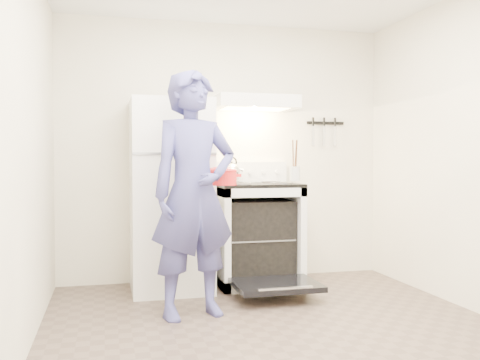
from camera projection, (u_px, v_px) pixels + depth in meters
name	position (u px, v px, depth m)	size (l,w,h in m)	color
floor	(284.00, 335.00, 3.55)	(3.60, 3.60, 0.00)	brown
back_wall	(225.00, 152.00, 5.25)	(3.20, 0.02, 2.50)	#EFE8CC
refrigerator	(171.00, 196.00, 4.78)	(0.70, 0.70, 1.70)	white
stove_body	(257.00, 235.00, 5.02)	(0.76, 0.65, 0.92)	white
cooktop	(257.00, 185.00, 5.00)	(0.76, 0.65, 0.03)	black
backsplash	(249.00, 172.00, 5.27)	(0.76, 0.07, 0.20)	white
oven_door	(276.00, 285.00, 4.45)	(0.70, 0.54, 0.04)	black
oven_rack	(257.00, 238.00, 5.02)	(0.60, 0.52, 0.01)	gray
range_hood	(255.00, 103.00, 5.05)	(0.76, 0.50, 0.12)	white
knife_strip	(325.00, 123.00, 5.48)	(0.40, 0.02, 0.03)	black
pizza_stone	(247.00, 235.00, 5.08)	(0.33, 0.33, 0.02)	#93694C
tea_kettle	(231.00, 170.00, 5.14)	(0.21, 0.17, 0.25)	silver
utensil_jar	(295.00, 174.00, 4.81)	(0.09, 0.09, 0.13)	silver
person	(194.00, 194.00, 3.96)	(0.67, 0.44, 1.83)	#3A3B76
dutch_oven	(221.00, 178.00, 4.28)	(0.32, 0.25, 0.21)	red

